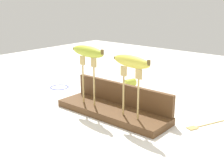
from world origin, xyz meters
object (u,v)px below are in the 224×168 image
banana_raised_left (88,51)px  banana_chunk_near (130,83)px  fork_fallen_far (203,125)px  banana_raised_right (131,61)px  wire_coil (59,87)px  fork_fallen_near (90,91)px  fork_stand_right (131,88)px  fork_stand_left (88,76)px

banana_raised_left → banana_chunk_near: size_ratio=2.86×
fork_fallen_far → banana_raised_left: bearing=-160.1°
banana_raised_right → wire_coil: banana_raised_right is taller
fork_fallen_near → wire_coil: 0.18m
fork_stand_right → banana_raised_right: size_ratio=1.04×
banana_raised_left → wire_coil: (-0.34, 0.13, -0.24)m
fork_stand_right → fork_fallen_far: fork_stand_right is taller
fork_fallen_far → banana_chunk_near: bearing=155.8°
fork_fallen_near → wire_coil: (-0.17, -0.05, -0.00)m
fork_stand_left → fork_stand_right: 0.21m
fork_stand_right → wire_coil: 0.58m
banana_raised_right → fork_fallen_near: size_ratio=1.02×
fork_fallen_far → banana_chunk_near: (-0.49, 0.22, 0.02)m
banana_chunk_near → banana_raised_right: bearing=-53.2°
banana_raised_left → banana_raised_right: size_ratio=1.07×
fork_fallen_far → wire_coil: (-0.76, -0.02, -0.00)m
banana_raised_left → banana_raised_right: bearing=0.0°
banana_raised_left → fork_fallen_near: size_ratio=1.09×
wire_coil → banana_chunk_near: bearing=42.4°
wire_coil → fork_fallen_near: bearing=15.7°
banana_raised_left → fork_fallen_near: 0.34m
fork_stand_left → fork_fallen_near: 0.28m
fork_stand_left → fork_stand_right: fork_stand_left is taller
fork_fallen_far → fork_fallen_near: bearing=177.7°
banana_raised_right → wire_coil: bearing=166.9°
banana_raised_right → banana_raised_left: bearing=-180.0°
banana_chunk_near → wire_coil: bearing=-137.6°
fork_fallen_near → fork_stand_right: bearing=-25.2°
banana_chunk_near → wire_coil: 0.37m
fork_stand_left → fork_fallen_near: size_ratio=1.13×
fork_stand_left → fork_fallen_far: size_ratio=1.11×
banana_chunk_near → fork_fallen_near: bearing=-115.8°
fork_fallen_near → fork_fallen_far: same height
banana_raised_right → banana_chunk_near: (-0.28, 0.38, -0.21)m
banana_raised_left → banana_chunk_near: (-0.07, 0.38, -0.22)m
fork_stand_right → wire_coil: fork_stand_right is taller
fork_stand_left → wire_coil: fork_stand_left is taller
fork_stand_right → fork_fallen_far: size_ratio=1.05×
fork_stand_right → fork_fallen_near: (-0.38, 0.18, -0.13)m
fork_stand_right → banana_chunk_near: size_ratio=2.79×
fork_stand_right → banana_raised_left: (-0.21, 0.00, 0.11)m
fork_fallen_near → fork_fallen_far: 0.59m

